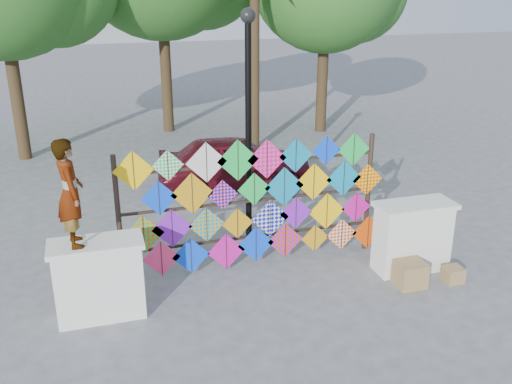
% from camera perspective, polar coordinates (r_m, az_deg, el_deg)
% --- Properties ---
extents(ground, '(80.00, 80.00, 0.00)m').
position_cam_1_polar(ground, '(9.95, 0.81, -9.24)').
color(ground, gray).
rests_on(ground, ground).
extents(parapet_left, '(1.40, 0.65, 1.28)m').
position_cam_1_polar(parapet_left, '(9.11, -15.40, -8.39)').
color(parapet_left, white).
rests_on(parapet_left, ground).
extents(parapet_right, '(1.40, 0.65, 1.28)m').
position_cam_1_polar(parapet_right, '(10.53, 15.37, -4.27)').
color(parapet_right, white).
rests_on(parapet_right, ground).
extents(kite_rack, '(4.95, 0.24, 2.41)m').
position_cam_1_polar(kite_rack, '(10.06, -0.01, -1.18)').
color(kite_rack, black).
rests_on(kite_rack, ground).
extents(vendor_woman, '(0.47, 0.64, 1.61)m').
position_cam_1_polar(vendor_woman, '(8.53, -18.11, -0.09)').
color(vendor_woman, '#99999E').
rests_on(vendor_woman, parapet_left).
extents(sedan, '(3.98, 1.99, 1.30)m').
position_cam_1_polar(sedan, '(14.24, -2.12, 3.04)').
color(sedan, '#580F1B').
rests_on(sedan, ground).
extents(lamppost, '(0.28, 0.28, 4.46)m').
position_cam_1_polar(lamppost, '(10.86, -0.78, 8.62)').
color(lamppost, black).
rests_on(lamppost, ground).
extents(cardboard_box_near, '(0.49, 0.43, 0.43)m').
position_cam_1_polar(cardboard_box_near, '(10.16, 15.15, -7.94)').
color(cardboard_box_near, '#977E49').
rests_on(cardboard_box_near, ground).
extents(cardboard_box_far, '(0.32, 0.30, 0.27)m').
position_cam_1_polar(cardboard_box_far, '(10.54, 19.08, -7.81)').
color(cardboard_box_far, '#977E49').
rests_on(cardboard_box_far, ground).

